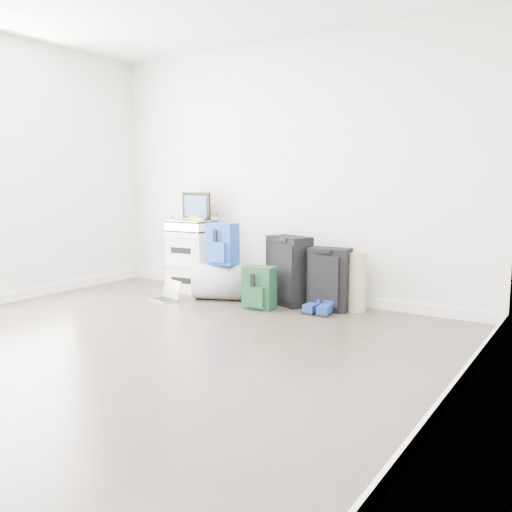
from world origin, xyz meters
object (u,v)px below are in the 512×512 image
Objects in this scene: duffel_bag at (224,282)px; laptop at (167,295)px; carry_on at (329,279)px; boxes_stack at (192,261)px; large_suitcase at (289,271)px; briefcase at (191,226)px.

laptop is (-0.48, -0.36, -0.14)m from duffel_bag.
carry_on reaches higher than laptop.
carry_on is at bearing -6.12° from boxes_stack.
large_suitcase is 1.32m from laptop.
large_suitcase is at bearing 175.63° from carry_on.
duffel_bag is 0.88× the size of large_suitcase.
boxes_stack reaches higher than carry_on.
duffel_bag is at bearing -175.84° from carry_on.
laptop is (-1.63, -0.52, -0.26)m from carry_on.
boxes_stack reaches higher than laptop.
large_suitcase is at bearing -1.62° from briefcase.
boxes_stack is 0.61m from laptop.
boxes_stack is at bearing 178.60° from briefcase.
boxes_stack is 1.28m from large_suitcase.
large_suitcase is at bearing -6.05° from boxes_stack.
duffel_bag is (0.58, -0.17, -0.15)m from boxes_stack.
carry_on is at bearing 32.94° from laptop.
boxes_stack is at bearing 140.32° from duffel_bag.
large_suitcase is 1.14× the size of carry_on.
large_suitcase reaches higher than duffel_bag.
boxes_stack is at bearing -159.17° from large_suitcase.
boxes_stack is 1.11× the size of carry_on.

